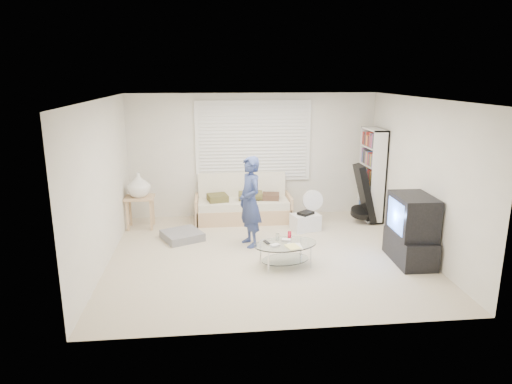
{
  "coord_description": "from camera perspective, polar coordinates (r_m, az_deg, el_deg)",
  "views": [
    {
      "loc": [
        -0.89,
        -6.88,
        2.86
      ],
      "look_at": [
        -0.14,
        0.3,
        0.99
      ],
      "focal_mm": 32.0,
      "sensor_mm": 36.0,
      "label": 1
    }
  ],
  "objects": [
    {
      "name": "coffee_table",
      "position": [
        7.0,
        3.68,
        -6.99
      ],
      "size": [
        1.08,
        0.81,
        0.49
      ],
      "color": "silver",
      "rests_on": "ground"
    },
    {
      "name": "standing_person",
      "position": [
        7.67,
        -0.76,
        -1.23
      ],
      "size": [
        0.53,
        0.65,
        1.55
      ],
      "primitive_type": "imported",
      "rotation": [
        0.0,
        0.0,
        -1.25
      ],
      "color": "navy",
      "rests_on": "ground"
    },
    {
      "name": "tv_unit",
      "position": [
        7.48,
        18.83,
        -4.51
      ],
      "size": [
        0.57,
        1.0,
        1.07
      ],
      "color": "black",
      "rests_on": "ground"
    },
    {
      "name": "grey_floor_pillow",
      "position": [
        8.26,
        -9.21,
        -5.39
      ],
      "size": [
        0.84,
        0.84,
        0.14
      ],
      "primitive_type": "cube",
      "rotation": [
        0.0,
        0.0,
        0.45
      ],
      "color": "slate",
      "rests_on": "ground"
    },
    {
      "name": "futon_sofa",
      "position": [
        9.13,
        -1.63,
        -1.72
      ],
      "size": [
        1.9,
        0.76,
        0.93
      ],
      "color": "tan",
      "rests_on": "ground"
    },
    {
      "name": "bookshelf",
      "position": [
        9.37,
        14.25,
        2.12
      ],
      "size": [
        0.29,
        0.77,
        1.83
      ],
      "color": "white",
      "rests_on": "ground"
    },
    {
      "name": "room_shell",
      "position": [
        7.51,
        0.94,
        5.12
      ],
      "size": [
        5.02,
        4.52,
        2.51
      ],
      "color": "silver",
      "rests_on": "ground"
    },
    {
      "name": "floor_fan",
      "position": [
        9.01,
        7.04,
        -1.46
      ],
      "size": [
        0.41,
        0.27,
        0.68
      ],
      "color": "white",
      "rests_on": "ground"
    },
    {
      "name": "guitar_case",
      "position": [
        9.16,
        13.34,
        -0.7
      ],
      "size": [
        0.46,
        0.43,
        1.15
      ],
      "color": "black",
      "rests_on": "ground"
    },
    {
      "name": "window_blinds",
      "position": [
        9.21,
        -0.34,
        6.36
      ],
      "size": [
        2.32,
        0.08,
        1.62
      ],
      "color": "silver",
      "rests_on": "ground"
    },
    {
      "name": "storage_bin",
      "position": [
        8.66,
        6.21,
        -3.7
      ],
      "size": [
        0.58,
        0.47,
        0.36
      ],
      "color": "white",
      "rests_on": "ground"
    },
    {
      "name": "ground",
      "position": [
        7.5,
        1.33,
        -7.87
      ],
      "size": [
        5.0,
        5.0,
        0.0
      ],
      "primitive_type": "plane",
      "color": "#C3B598",
      "rests_on": "ground"
    },
    {
      "name": "side_table",
      "position": [
        8.83,
        -14.44,
        0.58
      ],
      "size": [
        0.54,
        0.44,
        1.08
      ],
      "color": "tan",
      "rests_on": "ground"
    }
  ]
}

